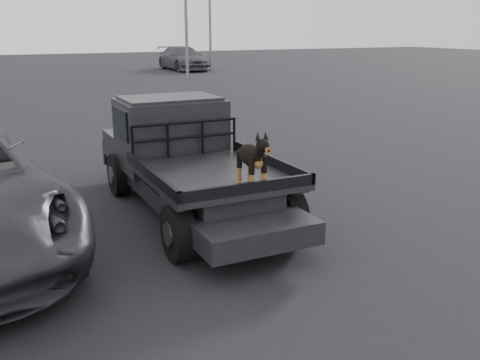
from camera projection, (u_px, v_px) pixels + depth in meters
name	position (u px, v px, depth m)	size (l,w,h in m)	color
ground	(197.00, 263.00, 6.95)	(120.00, 120.00, 0.00)	black
flatbed_ute	(191.00, 185.00, 8.73)	(2.00, 5.40, 0.92)	black
ute_cab	(170.00, 122.00, 9.30)	(1.72, 1.30, 0.88)	black
headache_rack	(185.00, 139.00, 8.70)	(1.80, 0.08, 0.55)	black
dog	(252.00, 160.00, 6.95)	(0.32, 0.60, 0.74)	black
distant_car_b	(183.00, 58.00, 38.01)	(2.28, 5.61, 1.63)	#46464A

